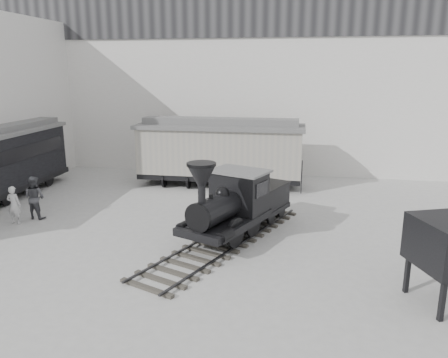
% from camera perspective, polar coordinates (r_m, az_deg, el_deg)
% --- Properties ---
extents(ground, '(90.00, 90.00, 0.00)m').
position_cam_1_polar(ground, '(14.19, -5.78, -11.93)').
color(ground, '#9E9E9B').
extents(north_wall, '(34.00, 2.51, 11.00)m').
position_cam_1_polar(north_wall, '(27.47, 2.67, 12.70)').
color(north_wall, silver).
rests_on(north_wall, ground).
extents(locomotive, '(5.23, 9.06, 3.18)m').
position_cam_1_polar(locomotive, '(16.49, 1.42, -3.69)').
color(locomotive, '#34312B').
rests_on(locomotive, ground).
extents(boxcar, '(9.06, 2.88, 3.70)m').
position_cam_1_polar(boxcar, '(23.78, -0.52, 3.74)').
color(boxcar, black).
rests_on(boxcar, ground).
extents(visitor_a, '(0.60, 0.41, 1.60)m').
position_cam_1_polar(visitor_a, '(19.96, -25.75, -3.08)').
color(visitor_a, silver).
rests_on(visitor_a, ground).
extents(visitor_b, '(0.98, 0.81, 1.85)m').
position_cam_1_polar(visitor_b, '(20.27, -23.51, -2.22)').
color(visitor_b, '#3F4045').
rests_on(visitor_b, ground).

